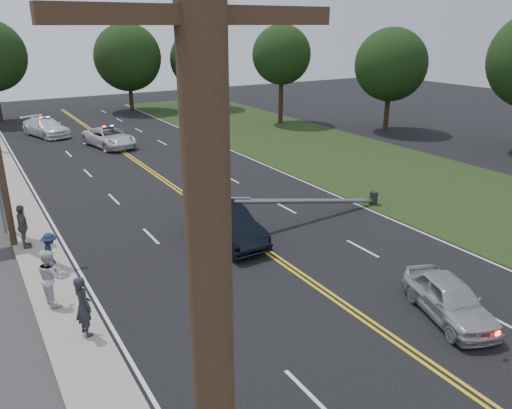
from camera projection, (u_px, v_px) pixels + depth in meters
ground at (361, 317)px, 16.58m from camera, size 120.00×120.00×0.00m
sidewalk at (42, 258)px, 20.56m from camera, size 1.80×70.00×0.12m
grass_verge at (415, 180)px, 31.16m from camera, size 12.00×80.00×0.01m
centerline_yellow at (223, 221)px, 24.64m from camera, size 0.36×80.00×0.00m
traffic_signal at (201, 85)px, 43.35m from camera, size 0.28×0.41×7.05m
fallen_streetlight at (316, 200)px, 24.74m from camera, size 9.36×0.44×1.91m
tree_7 at (128, 57)px, 54.14m from camera, size 7.21×7.21×9.38m
tree_8 at (199, 59)px, 56.00m from camera, size 6.49×6.49×8.69m
tree_9 at (282, 55)px, 47.11m from camera, size 5.56×5.56×9.23m
tree_13 at (391, 65)px, 43.64m from camera, size 6.31×6.31×8.99m
crashed_sedan at (225, 224)px, 22.12m from camera, size 1.88×5.05×1.65m
waiting_sedan at (450, 299)px, 16.34m from camera, size 2.79×4.29×1.36m
emergency_a at (109, 137)px, 39.34m from camera, size 3.54×5.74×1.48m
emergency_b at (46, 127)px, 43.08m from camera, size 3.74×5.79×1.56m
bystander_a at (83, 306)px, 15.14m from camera, size 0.64×0.81×1.96m
bystander_b at (51, 277)px, 16.85m from camera, size 0.85×1.04×1.96m
bystander_c at (51, 253)px, 19.07m from camera, size 0.61×1.04×1.61m
bystander_d at (23, 227)px, 21.12m from camera, size 0.55×1.16×1.93m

